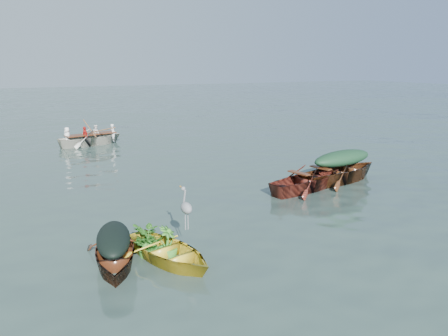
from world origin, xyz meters
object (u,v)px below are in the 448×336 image
object	(u,v)px
open_wooden_boat	(309,189)
heron	(187,214)
yellow_dinghy	(168,261)
rowed_boat	(91,145)
green_tarp_boat	(341,182)
dark_covered_boat	(115,263)

from	to	relation	value
open_wooden_boat	heron	distance (m)	6.01
yellow_dinghy	rowed_boat	world-z (taller)	rowed_boat
green_tarp_boat	heron	xyz separation A→B (m)	(-6.81, -3.08, 0.86)
yellow_dinghy	heron	size ratio (longest dim) A/B	3.26
open_wooden_boat	green_tarp_boat	bearing A→B (deg)	-93.46
open_wooden_boat	yellow_dinghy	bearing A→B (deg)	103.69
dark_covered_boat	heron	xyz separation A→B (m)	(1.51, -0.15, 0.86)
open_wooden_boat	heron	xyz separation A→B (m)	(-5.25, -2.80, 0.86)
rowed_boat	dark_covered_boat	bearing A→B (deg)	158.99
yellow_dinghy	dark_covered_boat	xyz separation A→B (m)	(-1.01, 0.38, 0.00)
yellow_dinghy	open_wooden_boat	distance (m)	6.50
yellow_dinghy	green_tarp_boat	bearing A→B (deg)	5.20
green_tarp_boat	yellow_dinghy	bearing A→B (deg)	103.82
open_wooden_boat	rowed_boat	bearing A→B (deg)	10.34
yellow_dinghy	green_tarp_boat	world-z (taller)	green_tarp_boat
dark_covered_boat	open_wooden_boat	distance (m)	7.26
rowed_boat	heron	distance (m)	13.86
dark_covered_boat	green_tarp_boat	world-z (taller)	green_tarp_boat
rowed_boat	yellow_dinghy	bearing A→B (deg)	163.25
green_tarp_boat	heron	bearing A→B (deg)	103.82
yellow_dinghy	green_tarp_boat	distance (m)	8.02
dark_covered_boat	heron	size ratio (longest dim) A/B	3.53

